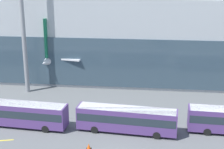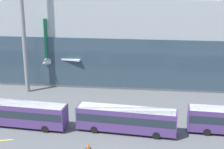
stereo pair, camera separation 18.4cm
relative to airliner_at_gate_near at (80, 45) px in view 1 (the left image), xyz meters
name	(u,v)px [view 1 (the left image)]	position (x,y,z in m)	size (l,w,h in m)	color
airliner_at_gate_near	(80,45)	(0.00, 0.00, 0.00)	(33.37, 35.08, 12.67)	white
shuttle_bus_2	(20,113)	(-1.96, -31.63, -2.81)	(13.46, 3.63, 3.40)	#56387A
shuttle_bus_3	(127,118)	(12.83, -31.77, -2.81)	(13.47, 3.77, 3.40)	#56387A
traffic_cone_2	(89,146)	(8.59, -36.85, -4.43)	(0.63, 0.63, 0.74)	black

